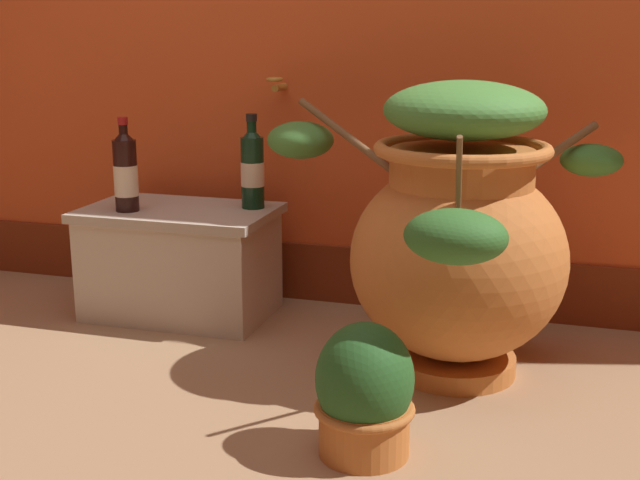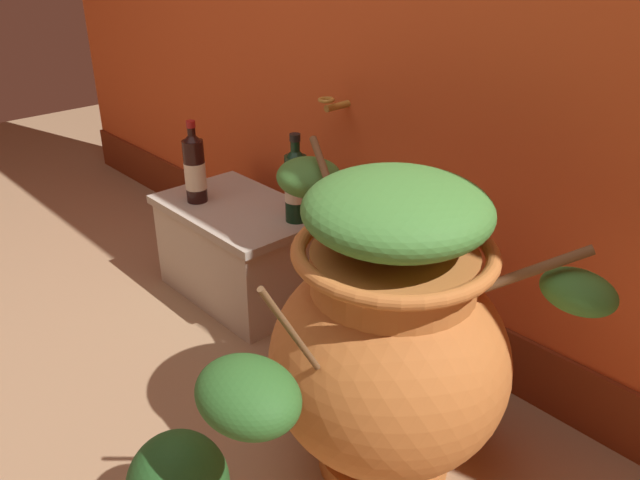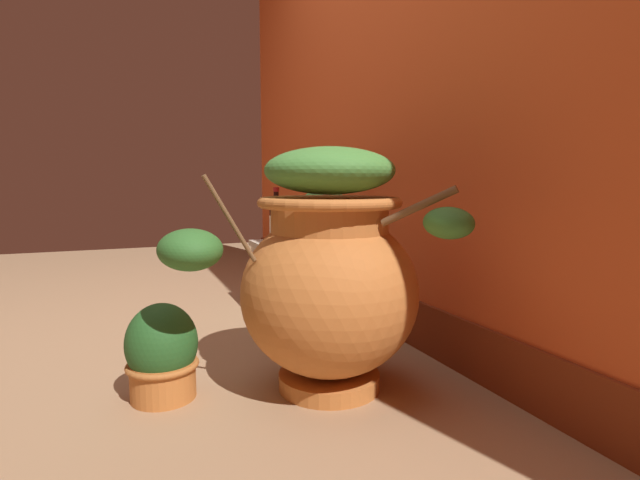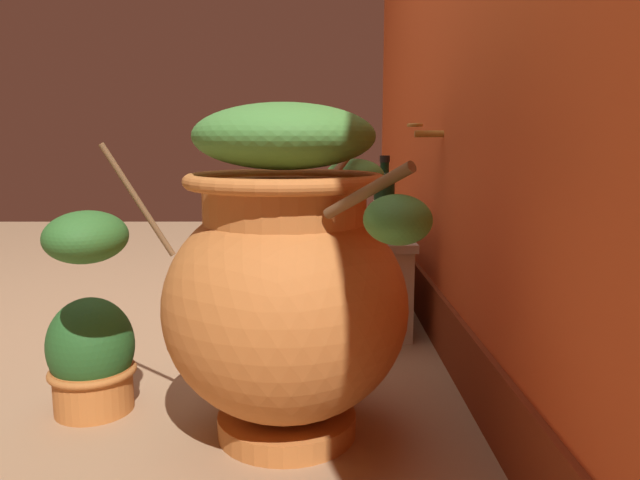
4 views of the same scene
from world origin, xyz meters
TOP-DOWN VIEW (x-y plane):
  - ground_plane at (0.00, 0.00)m, footprint 7.00×7.00m
  - terracotta_urn at (0.51, 0.58)m, footprint 1.05×0.85m
  - stone_ledge at (-0.45, 0.82)m, footprint 0.63×0.40m
  - wine_bottle_left at (-0.59, 0.74)m, footprint 0.08×0.08m
  - wine_bottle_middle at (-0.21, 0.90)m, footprint 0.08×0.08m
  - potted_shrub at (0.38, 0.05)m, footprint 0.23×0.23m

SIDE VIEW (x-z plane):
  - ground_plane at x=0.00m, z-range 0.00..0.00m
  - potted_shrub at x=0.38m, z-range -0.01..0.31m
  - stone_ledge at x=-0.45m, z-range 0.01..0.38m
  - terracotta_urn at x=0.51m, z-range -0.01..0.82m
  - wine_bottle_left at x=-0.59m, z-range 0.35..0.66m
  - wine_bottle_middle at x=-0.21m, z-range 0.35..0.67m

